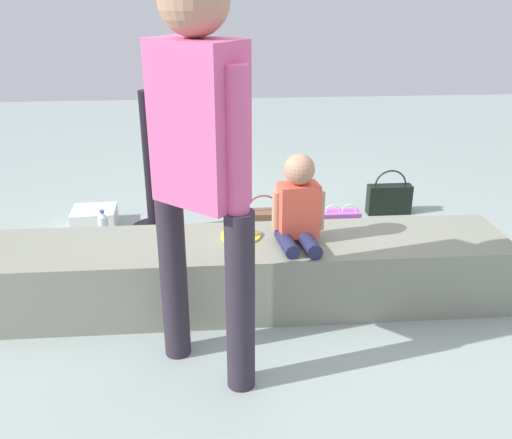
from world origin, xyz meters
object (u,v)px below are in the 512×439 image
at_px(cake_box_white, 94,217).
at_px(handbag_black_leather, 389,198).
at_px(cake_plate, 241,233).
at_px(water_bottle_far_side, 289,213).
at_px(water_bottle_near_gift, 104,227).
at_px(adult_standing, 200,151).
at_px(handbag_brown_canvas, 263,227).
at_px(child_seated, 298,205).
at_px(gift_bag, 340,233).

height_order(cake_box_white, handbag_black_leather, handbag_black_leather).
distance_m(cake_plate, water_bottle_far_side, 1.15).
bearing_deg(cake_box_white, water_bottle_far_side, -3.18).
relative_size(cake_plate, water_bottle_near_gift, 0.98).
distance_m(water_bottle_far_side, handbag_black_leather, 0.81).
bearing_deg(adult_standing, cake_plate, 73.25).
height_order(cake_plate, water_bottle_far_side, cake_plate).
bearing_deg(water_bottle_near_gift, cake_plate, -42.31).
distance_m(water_bottle_far_side, handbag_brown_canvas, 0.42).
xyz_separation_m(adult_standing, water_bottle_near_gift, (-0.72, 1.46, -0.94)).
distance_m(cake_box_white, handbag_black_leather, 2.24).
distance_m(child_seated, cake_box_white, 1.86).
xyz_separation_m(adult_standing, cake_plate, (0.19, 0.63, -0.65)).
relative_size(adult_standing, gift_bag, 4.89).
xyz_separation_m(cake_plate, cake_box_white, (-1.03, 1.11, -0.33)).
xyz_separation_m(adult_standing, handbag_black_leather, (1.40, 1.80, -0.93)).
xyz_separation_m(cake_plate, water_bottle_near_gift, (-0.91, 0.83, -0.29)).
bearing_deg(cake_plate, handbag_black_leather, 43.80).
height_order(water_bottle_far_side, handbag_black_leather, handbag_black_leather).
distance_m(child_seated, gift_bag, 0.81).
bearing_deg(gift_bag, cake_box_white, 159.74).
bearing_deg(cake_plate, water_bottle_near_gift, 137.69).
bearing_deg(water_bottle_far_side, child_seated, -95.93).
height_order(cake_plate, gift_bag, cake_plate).
bearing_deg(adult_standing, handbag_black_leather, 51.99).
distance_m(gift_bag, cake_box_white, 1.81).
distance_m(adult_standing, handbag_black_leather, 2.46).
relative_size(child_seated, handbag_black_leather, 1.38).
relative_size(cake_plate, water_bottle_far_side, 1.21).
distance_m(cake_plate, handbag_black_leather, 1.70).
height_order(child_seated, water_bottle_near_gift, child_seated).
xyz_separation_m(water_bottle_far_side, cake_box_white, (-1.44, 0.08, -0.02)).
bearing_deg(gift_bag, water_bottle_near_gift, 167.65).
xyz_separation_m(child_seated, gift_bag, (0.37, 0.58, -0.43)).
bearing_deg(adult_standing, water_bottle_far_side, 69.95).
bearing_deg(water_bottle_far_side, gift_bag, -64.95).
distance_m(gift_bag, handbag_black_leather, 0.87).
bearing_deg(handbag_black_leather, water_bottle_near_gift, -170.98).
bearing_deg(cake_plate, child_seated, -17.45).
bearing_deg(water_bottle_near_gift, child_seated, -37.33).
xyz_separation_m(child_seated, cake_plate, (-0.30, 0.09, -0.19)).
distance_m(water_bottle_near_gift, water_bottle_far_side, 1.34).
bearing_deg(child_seated, handbag_black_leather, 53.98).
xyz_separation_m(child_seated, handbag_brown_canvas, (-0.11, 0.77, -0.46)).
bearing_deg(adult_standing, child_seated, 47.72).
relative_size(water_bottle_near_gift, handbag_brown_canvas, 0.63).
relative_size(child_seated, water_bottle_near_gift, 2.12).
distance_m(water_bottle_near_gift, handbag_brown_canvas, 1.11).
distance_m(cake_plate, cake_box_white, 1.55).
height_order(cake_plate, water_bottle_near_gift, cake_plate).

